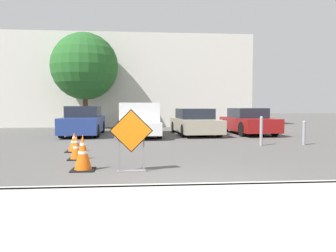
{
  "coord_description": "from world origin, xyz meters",
  "views": [
    {
      "loc": [
        -0.97,
        -5.43,
        1.47
      ],
      "look_at": [
        0.22,
        8.05,
        0.64
      ],
      "focal_mm": 35.0,
      "sensor_mm": 36.0,
      "label": 1
    }
  ],
  "objects_px": {
    "traffic_cone_second": "(77,148)",
    "pickup_truck": "(140,121)",
    "road_closed_sign": "(131,137)",
    "parked_car_third": "(248,122)",
    "parked_car_nearest": "(84,122)",
    "parked_car_second": "(195,122)",
    "traffic_cone_nearest": "(83,153)",
    "bollard_second": "(304,132)",
    "bollard_nearest": "(261,130)",
    "traffic_cone_third": "(74,142)"
  },
  "relations": [
    {
      "from": "traffic_cone_second",
      "to": "parked_car_nearest",
      "type": "xyz_separation_m",
      "value": [
        -1.09,
        7.7,
        0.35
      ]
    },
    {
      "from": "traffic_cone_third",
      "to": "parked_car_third",
      "type": "relative_size",
      "value": 0.14
    },
    {
      "from": "traffic_cone_third",
      "to": "parked_car_nearest",
      "type": "xyz_separation_m",
      "value": [
        -0.72,
        6.12,
        0.37
      ]
    },
    {
      "from": "parked_car_nearest",
      "to": "bollard_second",
      "type": "xyz_separation_m",
      "value": [
        8.95,
        -5.05,
        -0.19
      ]
    },
    {
      "from": "traffic_cone_nearest",
      "to": "traffic_cone_second",
      "type": "xyz_separation_m",
      "value": [
        -0.43,
        1.55,
        -0.07
      ]
    },
    {
      "from": "pickup_truck",
      "to": "bollard_nearest",
      "type": "relative_size",
      "value": 4.84
    },
    {
      "from": "traffic_cone_second",
      "to": "parked_car_nearest",
      "type": "height_order",
      "value": "parked_car_nearest"
    },
    {
      "from": "road_closed_sign",
      "to": "pickup_truck",
      "type": "relative_size",
      "value": 0.26
    },
    {
      "from": "traffic_cone_second",
      "to": "bollard_second",
      "type": "bearing_deg",
      "value": 18.68
    },
    {
      "from": "road_closed_sign",
      "to": "parked_car_third",
      "type": "height_order",
      "value": "road_closed_sign"
    },
    {
      "from": "parked_car_nearest",
      "to": "parked_car_second",
      "type": "distance_m",
      "value": 5.65
    },
    {
      "from": "traffic_cone_nearest",
      "to": "parked_car_nearest",
      "type": "bearing_deg",
      "value": 99.33
    },
    {
      "from": "traffic_cone_second",
      "to": "bollard_nearest",
      "type": "relative_size",
      "value": 0.61
    },
    {
      "from": "pickup_truck",
      "to": "parked_car_second",
      "type": "bearing_deg",
      "value": -164.05
    },
    {
      "from": "traffic_cone_nearest",
      "to": "bollard_second",
      "type": "height_order",
      "value": "bollard_second"
    },
    {
      "from": "parked_car_second",
      "to": "bollard_nearest",
      "type": "xyz_separation_m",
      "value": [
        1.65,
        -4.92,
        -0.05
      ]
    },
    {
      "from": "road_closed_sign",
      "to": "traffic_cone_second",
      "type": "relative_size",
      "value": 2.09
    },
    {
      "from": "traffic_cone_second",
      "to": "pickup_truck",
      "type": "distance_m",
      "value": 7.02
    },
    {
      "from": "traffic_cone_third",
      "to": "bollard_second",
      "type": "bearing_deg",
      "value": 7.48
    },
    {
      "from": "traffic_cone_second",
      "to": "parked_car_third",
      "type": "height_order",
      "value": "parked_car_third"
    },
    {
      "from": "parked_car_second",
      "to": "parked_car_third",
      "type": "bearing_deg",
      "value": 177.78
    },
    {
      "from": "traffic_cone_third",
      "to": "parked_car_nearest",
      "type": "height_order",
      "value": "parked_car_nearest"
    },
    {
      "from": "pickup_truck",
      "to": "traffic_cone_third",
      "type": "bearing_deg",
      "value": 68.34
    },
    {
      "from": "road_closed_sign",
      "to": "traffic_cone_third",
      "type": "bearing_deg",
      "value": 119.31
    },
    {
      "from": "parked_car_second",
      "to": "traffic_cone_second",
      "type": "bearing_deg",
      "value": 55.81
    },
    {
      "from": "traffic_cone_second",
      "to": "parked_car_third",
      "type": "relative_size",
      "value": 0.15
    },
    {
      "from": "road_closed_sign",
      "to": "parked_car_third",
      "type": "xyz_separation_m",
      "value": [
        5.86,
        9.42,
        -0.13
      ]
    },
    {
      "from": "traffic_cone_third",
      "to": "bollard_nearest",
      "type": "bearing_deg",
      "value": 9.32
    },
    {
      "from": "road_closed_sign",
      "to": "parked_car_nearest",
      "type": "xyz_separation_m",
      "value": [
        -2.62,
        9.5,
        -0.1
      ]
    },
    {
      "from": "traffic_cone_second",
      "to": "pickup_truck",
      "type": "relative_size",
      "value": 0.13
    },
    {
      "from": "traffic_cone_nearest",
      "to": "bollard_nearest",
      "type": "xyz_separation_m",
      "value": [
        5.78,
        4.21,
        0.17
      ]
    },
    {
      "from": "pickup_truck",
      "to": "parked_car_second",
      "type": "xyz_separation_m",
      "value": [
        2.83,
        0.79,
        -0.1
      ]
    },
    {
      "from": "pickup_truck",
      "to": "bollard_nearest",
      "type": "bearing_deg",
      "value": 137.58
    },
    {
      "from": "traffic_cone_nearest",
      "to": "traffic_cone_third",
      "type": "relative_size",
      "value": 1.31
    },
    {
      "from": "parked_car_nearest",
      "to": "parked_car_third",
      "type": "xyz_separation_m",
      "value": [
        8.48,
        -0.08,
        -0.03
      ]
    },
    {
      "from": "traffic_cone_third",
      "to": "parked_car_second",
      "type": "bearing_deg",
      "value": 50.61
    },
    {
      "from": "bollard_second",
      "to": "road_closed_sign",
      "type": "bearing_deg",
      "value": -144.83
    },
    {
      "from": "parked_car_third",
      "to": "bollard_nearest",
      "type": "xyz_separation_m",
      "value": [
        -1.18,
        -4.97,
        -0.07
      ]
    },
    {
      "from": "parked_car_second",
      "to": "traffic_cone_nearest",
      "type": "bearing_deg",
      "value": 62.52
    },
    {
      "from": "parked_car_third",
      "to": "traffic_cone_third",
      "type": "bearing_deg",
      "value": 35.23
    },
    {
      "from": "traffic_cone_nearest",
      "to": "parked_car_third",
      "type": "relative_size",
      "value": 0.18
    },
    {
      "from": "parked_car_second",
      "to": "bollard_second",
      "type": "height_order",
      "value": "parked_car_second"
    },
    {
      "from": "bollard_nearest",
      "to": "road_closed_sign",
      "type": "bearing_deg",
      "value": -136.37
    },
    {
      "from": "traffic_cone_third",
      "to": "bollard_nearest",
      "type": "relative_size",
      "value": 0.57
    },
    {
      "from": "parked_car_nearest",
      "to": "pickup_truck",
      "type": "xyz_separation_m",
      "value": [
        2.82,
        -0.91,
        0.05
      ]
    },
    {
      "from": "road_closed_sign",
      "to": "traffic_cone_nearest",
      "type": "distance_m",
      "value": 1.19
    },
    {
      "from": "parked_car_second",
      "to": "bollard_second",
      "type": "relative_size",
      "value": 5.11
    },
    {
      "from": "bollard_nearest",
      "to": "bollard_second",
      "type": "relative_size",
      "value": 1.18
    },
    {
      "from": "traffic_cone_nearest",
      "to": "parked_car_nearest",
      "type": "distance_m",
      "value": 9.38
    },
    {
      "from": "parked_car_nearest",
      "to": "bollard_nearest",
      "type": "distance_m",
      "value": 8.87
    }
  ]
}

